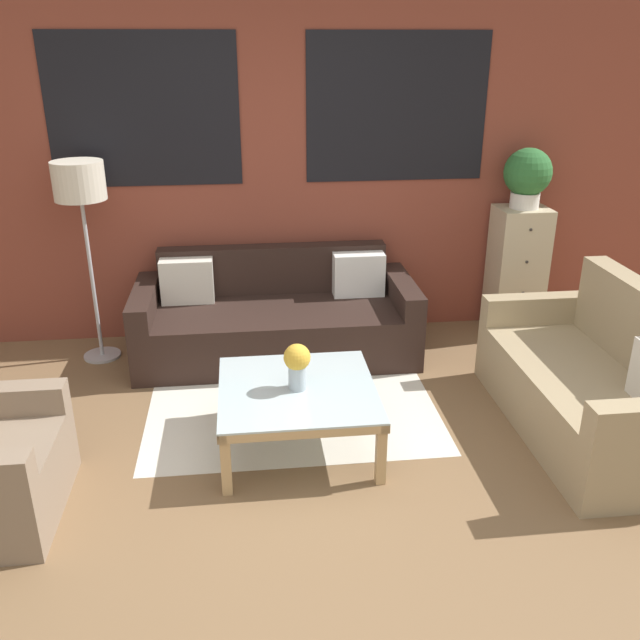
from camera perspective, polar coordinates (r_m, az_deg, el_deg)
ground_plane at (r=3.70m, az=-1.21°, el=-15.63°), size 16.00×16.00×0.00m
wall_back_brick at (r=5.41m, az=-3.90°, el=13.19°), size 8.40×0.09×2.80m
rug at (r=4.70m, az=-2.49°, el=-6.53°), size 1.91×1.66×0.00m
couch_dark at (r=5.25m, az=-3.72°, el=0.03°), size 2.11×0.88×0.78m
settee_vintage at (r=4.51m, az=22.12°, el=-5.21°), size 0.80×1.67×0.92m
coffee_table at (r=4.01m, az=-1.92°, el=-6.42°), size 0.92×0.92×0.40m
floor_lamp at (r=5.15m, az=-19.55°, el=10.20°), size 0.36×0.36×1.50m
drawer_cabinet at (r=5.81m, az=16.20°, el=4.02°), size 0.41×0.37×1.05m
potted_plant at (r=5.63m, az=17.07°, el=11.57°), size 0.37×0.37×0.47m
flower_vase at (r=3.90m, az=-1.94°, el=-3.66°), size 0.16×0.16×0.28m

